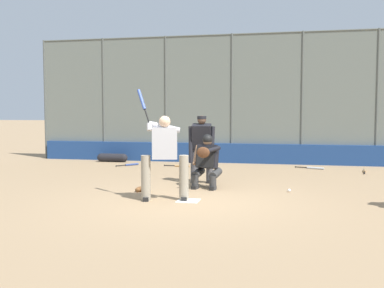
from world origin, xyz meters
name	(u,v)px	position (x,y,z in m)	size (l,w,h in m)	color
ground_plane	(188,201)	(0.00, 0.00, 0.00)	(160.00, 160.00, 0.00)	#9E7F5B
home_plate_marker	(188,201)	(0.00, 0.00, 0.01)	(0.43, 0.43, 0.01)	white
backstop_fence	(232,96)	(0.00, -6.88, 2.29)	(14.14, 0.08, 4.40)	#515651
padding_wall	(231,153)	(0.00, -6.78, 0.33)	(13.78, 0.18, 0.67)	navy
bleachers_beyond	(226,143)	(0.52, -9.38, 0.48)	(9.84, 2.50, 1.48)	slate
batter_at_plate	(164,155)	(0.47, 0.04, 0.91)	(1.12, 0.55, 2.21)	gray
catcher_behind_plate	(206,160)	(-0.08, -1.55, 0.64)	(0.67, 0.82, 1.23)	#333333
umpire_home	(202,147)	(0.16, -2.27, 0.89)	(0.67, 0.43, 1.66)	#4C4C51
spare_bat_near_backstop	(364,171)	(-4.10, -5.24, 0.03)	(0.19, 0.89, 0.07)	black
spare_bat_by_padding	(180,166)	(1.44, -5.31, 0.03)	(0.87, 0.13, 0.07)	black
spare_bat_third_base_side	(130,165)	(3.11, -5.28, 0.03)	(0.55, 0.71, 0.07)	black
spare_bat_first_base_side	(313,168)	(-2.67, -5.62, 0.03)	(0.87, 0.34, 0.07)	black
fielding_glove_on_dirt	(142,189)	(1.21, -0.79, 0.06)	(0.32, 0.25, 0.12)	brown
baseball_loose	(289,190)	(-1.94, -1.41, 0.04)	(0.07, 0.07, 0.07)	white
equipment_bag_dugout_side	(112,158)	(4.12, -6.24, 0.15)	(1.12, 0.29, 0.29)	black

